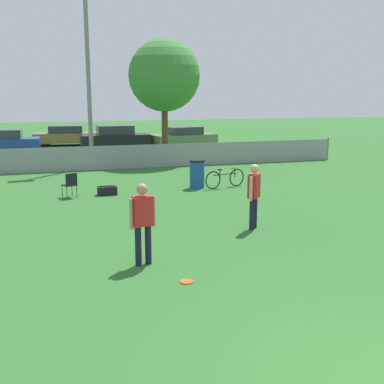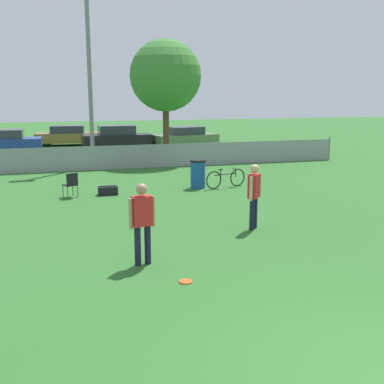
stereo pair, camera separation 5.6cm
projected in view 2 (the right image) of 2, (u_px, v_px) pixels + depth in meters
name	position (u px, v px, depth m)	size (l,w,h in m)	color
fence_backline	(133.00, 157.00, 22.56)	(21.19, 0.07, 1.21)	gray
light_pole	(89.00, 61.00, 22.11)	(0.90, 0.36, 8.32)	gray
tree_near_pole	(165.00, 76.00, 24.20)	(3.61, 3.61, 6.17)	brown
player_thrower_red	(142.00, 218.00, 9.65)	(0.55, 0.29, 1.69)	#191933
player_defender_red	(254.00, 192.00, 12.27)	(0.43, 0.44, 1.69)	#191933
frisbee_disc	(186.00, 282.00, 8.91)	(0.25, 0.25, 0.03)	#E5591E
folding_chair_sideline	(71.00, 183.00, 16.14)	(0.53, 0.53, 0.84)	#333338
bicycle_sideline	(226.00, 178.00, 17.90)	(1.71, 0.59, 0.72)	black
trash_bin	(198.00, 174.00, 17.83)	(0.57, 0.57, 1.06)	#194C99
gear_bag_sideline	(108.00, 191.00, 16.67)	(0.65, 0.36, 0.32)	black
parked_car_blue	(4.00, 142.00, 28.49)	(4.32, 1.89, 1.39)	black
parked_car_tan	(68.00, 136.00, 32.88)	(4.42, 2.14, 1.35)	black
parked_car_dark	(117.00, 138.00, 30.50)	(4.31, 1.77, 1.50)	black
parked_car_olive	(185.00, 137.00, 31.46)	(4.45, 2.52, 1.36)	black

